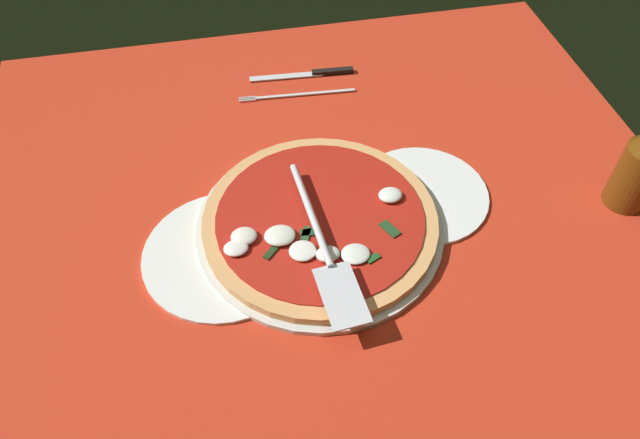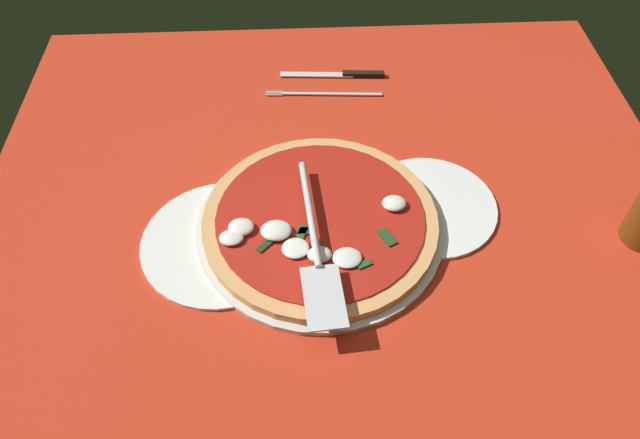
# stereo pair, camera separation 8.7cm
# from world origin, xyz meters

# --- Properties ---
(ground_plane) EXTENTS (1.09, 1.09, 0.01)m
(ground_plane) POSITION_xyz_m (0.00, 0.00, -0.00)
(ground_plane) COLOR red
(pizza_pan) EXTENTS (0.36, 0.36, 0.01)m
(pizza_pan) POSITION_xyz_m (0.02, -0.01, 0.01)
(pizza_pan) COLOR silver
(pizza_pan) RESTS_ON ground_plane
(dinner_plate_left) EXTENTS (0.21, 0.21, 0.01)m
(dinner_plate_left) POSITION_xyz_m (-0.14, -0.04, 0.01)
(dinner_plate_left) COLOR white
(dinner_plate_left) RESTS_ON ground_plane
(dinner_plate_right) EXTENTS (0.23, 0.23, 0.01)m
(dinner_plate_right) POSITION_xyz_m (0.17, 0.01, 0.01)
(dinner_plate_right) COLOR white
(dinner_plate_right) RESTS_ON ground_plane
(pizza) EXTENTS (0.34, 0.34, 0.03)m
(pizza) POSITION_xyz_m (0.03, -0.01, 0.02)
(pizza) COLOR #E2A160
(pizza) RESTS_ON pizza_pan
(pizza_server) EXTENTS (0.06, 0.29, 0.01)m
(pizza_server) POSITION_xyz_m (0.03, 0.06, 0.05)
(pizza_server) COLOR silver
(pizza_server) RESTS_ON pizza
(place_setting_near) EXTENTS (0.22, 0.14, 0.01)m
(place_setting_near) POSITION_xyz_m (-0.02, -0.35, 0.00)
(place_setting_near) COLOR white
(place_setting_near) RESTS_ON ground_plane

